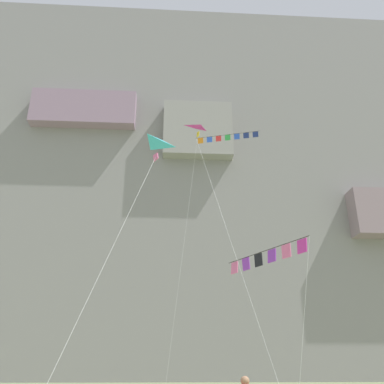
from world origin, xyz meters
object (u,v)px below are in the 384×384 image
object	(u,v)px
kite_banner_high_center	(229,149)
kite_delta_near_cliff	(200,134)
kite_delta_low_left	(148,165)
kite_banner_upper_mid	(266,259)

from	to	relation	value
kite_banner_high_center	kite_delta_near_cliff	world-z (taller)	kite_delta_near_cliff
kite_banner_high_center	kite_delta_low_left	bearing A→B (deg)	-120.96
kite_delta_near_cliff	kite_delta_low_left	bearing A→B (deg)	-101.28
kite_delta_near_cliff	kite_banner_upper_mid	bearing A→B (deg)	-84.05
kite_banner_high_center	kite_banner_upper_mid	distance (m)	9.46
kite_banner_high_center	kite_banner_upper_mid	bearing A→B (deg)	-81.16
kite_banner_upper_mid	kite_delta_low_left	bearing A→B (deg)	-150.47
kite_banner_high_center	kite_banner_upper_mid	xyz separation A→B (m)	(0.72, -4.66, -8.20)
kite_banner_upper_mid	kite_banner_high_center	bearing A→B (deg)	98.84
kite_delta_near_cliff	kite_delta_low_left	size ratio (longest dim) A/B	2.29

